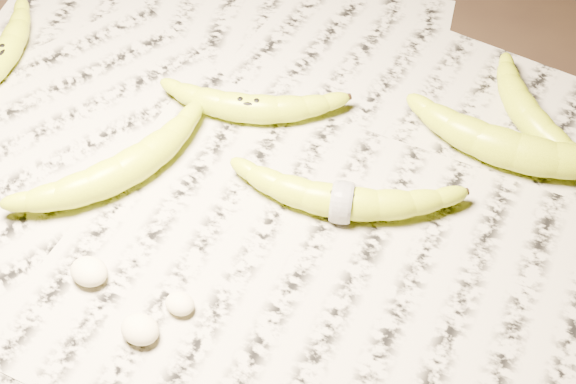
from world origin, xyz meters
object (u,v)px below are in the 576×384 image
at_px(banana_left_b, 120,170).
at_px(banana_taped, 342,200).
at_px(banana_center, 249,106).
at_px(banana_upper_a, 517,149).
at_px(banana_upper_b, 530,115).

distance_m(banana_left_b, banana_taped, 0.22).
xyz_separation_m(banana_center, banana_taped, (0.14, -0.07, 0.00)).
bearing_deg(banana_upper_a, banana_left_b, -154.69).
height_order(banana_left_b, banana_taped, banana_left_b).
bearing_deg(banana_upper_a, banana_taped, -139.13).
bearing_deg(banana_upper_b, banana_center, -113.69).
bearing_deg(banana_left_b, banana_taped, -46.39).
xyz_separation_m(banana_left_b, banana_center, (0.07, 0.14, -0.00)).
bearing_deg(banana_center, banana_upper_a, -6.42).
xyz_separation_m(banana_left_b, banana_upper_a, (0.35, 0.21, 0.00)).
bearing_deg(banana_upper_b, banana_taped, -81.60).
distance_m(banana_upper_a, banana_upper_b, 0.06).
height_order(banana_center, banana_upper_b, same).
relative_size(banana_left_b, banana_upper_a, 0.91).
relative_size(banana_upper_a, banana_upper_b, 1.30).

